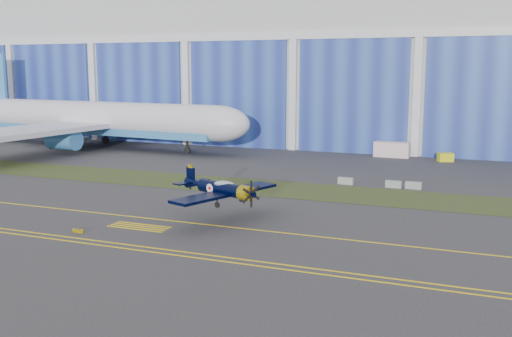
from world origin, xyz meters
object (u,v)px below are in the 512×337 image
at_px(warbird, 221,189).
at_px(tug, 445,157).
at_px(shipping_container, 392,149).
at_px(jetliner, 99,82).

distance_m(warbird, tug, 51.34).
bearing_deg(shipping_container, tug, -10.25).
xyz_separation_m(jetliner, tug, (62.59, 5.91, -11.67)).
height_order(warbird, tug, warbird).
height_order(jetliner, tug, jetliner).
bearing_deg(shipping_container, warbird, -97.66).
relative_size(warbird, jetliner, 0.20).
bearing_deg(jetliner, shipping_container, 13.18).
height_order(shipping_container, tug, shipping_container).
bearing_deg(warbird, shipping_container, 100.29).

